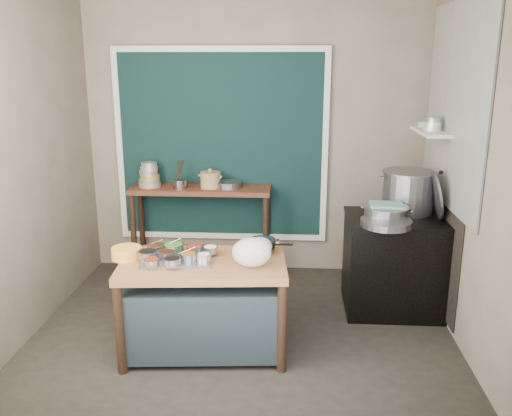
# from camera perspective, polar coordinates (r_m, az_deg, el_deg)

# --- Properties ---
(floor) EXTENTS (3.50, 3.00, 0.02)m
(floor) POSITION_cam_1_polar(r_m,az_deg,el_deg) (4.70, -1.39, -13.03)
(floor) COLOR black
(floor) RESTS_ON ground
(back_wall) EXTENTS (3.50, 0.02, 2.80)m
(back_wall) POSITION_cam_1_polar(r_m,az_deg,el_deg) (5.70, -0.11, 7.04)
(back_wall) COLOR #7A6D5E
(back_wall) RESTS_ON floor
(left_wall) EXTENTS (0.02, 3.00, 2.80)m
(left_wall) POSITION_cam_1_polar(r_m,az_deg,el_deg) (4.72, -23.38, 4.02)
(left_wall) COLOR #7A6D5E
(left_wall) RESTS_ON floor
(right_wall) EXTENTS (0.02, 3.00, 2.80)m
(right_wall) POSITION_cam_1_polar(r_m,az_deg,el_deg) (4.42, 21.88, 3.48)
(right_wall) COLOR #7A6D5E
(right_wall) RESTS_ON floor
(curtain_panel) EXTENTS (2.10, 0.02, 1.90)m
(curtain_panel) POSITION_cam_1_polar(r_m,az_deg,el_deg) (5.71, -3.67, 6.50)
(curtain_panel) COLOR black
(curtain_panel) RESTS_ON back_wall
(curtain_frame) EXTENTS (2.22, 0.03, 2.02)m
(curtain_frame) POSITION_cam_1_polar(r_m,az_deg,el_deg) (5.70, -3.68, 6.49)
(curtain_frame) COLOR beige
(curtain_frame) RESTS_ON back_wall
(tile_panel) EXTENTS (0.02, 1.70, 1.70)m
(tile_panel) POSITION_cam_1_polar(r_m,az_deg,el_deg) (4.87, 20.18, 10.02)
(tile_panel) COLOR #B2B2AA
(tile_panel) RESTS_ON right_wall
(soot_patch) EXTENTS (0.01, 1.30, 1.30)m
(soot_patch) POSITION_cam_1_polar(r_m,az_deg,el_deg) (5.19, 18.78, -2.59)
(soot_patch) COLOR black
(soot_patch) RESTS_ON right_wall
(wall_shelf) EXTENTS (0.22, 0.70, 0.03)m
(wall_shelf) POSITION_cam_1_polar(r_m,az_deg,el_deg) (5.16, 17.89, 7.66)
(wall_shelf) COLOR beige
(wall_shelf) RESTS_ON right_wall
(prep_table) EXTENTS (1.31, 0.82, 0.75)m
(prep_table) POSITION_cam_1_polar(r_m,az_deg,el_deg) (4.30, -5.47, -10.24)
(prep_table) COLOR brown
(prep_table) RESTS_ON floor
(back_counter) EXTENTS (1.45, 0.40, 0.95)m
(back_counter) POSITION_cam_1_polar(r_m,az_deg,el_deg) (5.75, -5.74, -2.44)
(back_counter) COLOR #4F2716
(back_counter) RESTS_ON floor
(stove_block) EXTENTS (0.90, 0.68, 0.85)m
(stove_block) POSITION_cam_1_polar(r_m,az_deg,el_deg) (5.10, 14.53, -5.85)
(stove_block) COLOR black
(stove_block) RESTS_ON floor
(stove_top) EXTENTS (0.92, 0.69, 0.03)m
(stove_top) POSITION_cam_1_polar(r_m,az_deg,el_deg) (4.96, 14.87, -1.10)
(stove_top) COLOR black
(stove_top) RESTS_ON stove_block
(condiment_tray) EXTENTS (0.57, 0.44, 0.02)m
(condiment_tray) POSITION_cam_1_polar(r_m,az_deg,el_deg) (4.18, -8.37, -5.32)
(condiment_tray) COLOR gray
(condiment_tray) RESTS_ON prep_table
(condiment_bowls) EXTENTS (0.58, 0.43, 0.07)m
(condiment_bowls) POSITION_cam_1_polar(r_m,az_deg,el_deg) (4.18, -8.67, -4.73)
(condiment_bowls) COLOR gray
(condiment_bowls) RESTS_ON condiment_tray
(yellow_basin) EXTENTS (0.30, 0.30, 0.09)m
(yellow_basin) POSITION_cam_1_polar(r_m,az_deg,el_deg) (4.28, -13.47, -4.61)
(yellow_basin) COLOR gold
(yellow_basin) RESTS_ON prep_table
(saucepan) EXTENTS (0.22, 0.22, 0.11)m
(saucepan) POSITION_cam_1_polar(r_m,az_deg,el_deg) (4.28, 0.73, -3.99)
(saucepan) COLOR gray
(saucepan) RESTS_ON prep_table
(plastic_bag_a) EXTENTS (0.34, 0.31, 0.22)m
(plastic_bag_a) POSITION_cam_1_polar(r_m,az_deg,el_deg) (3.99, -0.47, -4.68)
(plastic_bag_a) COLOR white
(plastic_bag_a) RESTS_ON prep_table
(plastic_bag_b) EXTENTS (0.25, 0.23, 0.15)m
(plastic_bag_b) POSITION_cam_1_polar(r_m,az_deg,el_deg) (4.22, 0.38, -4.06)
(plastic_bag_b) COLOR white
(plastic_bag_b) RESTS_ON prep_table
(bowl_stack) EXTENTS (0.23, 0.23, 0.26)m
(bowl_stack) POSITION_cam_1_polar(r_m,az_deg,el_deg) (5.72, -11.18, 3.33)
(bowl_stack) COLOR tan
(bowl_stack) RESTS_ON back_counter
(utensil_cup) EXTENTS (0.16, 0.16, 0.09)m
(utensil_cup) POSITION_cam_1_polar(r_m,az_deg,el_deg) (5.60, -7.98, 2.51)
(utensil_cup) COLOR gray
(utensil_cup) RESTS_ON back_counter
(ceramic_crock) EXTENTS (0.28, 0.28, 0.15)m
(ceramic_crock) POSITION_cam_1_polar(r_m,az_deg,el_deg) (5.58, -4.82, 2.87)
(ceramic_crock) COLOR #957D51
(ceramic_crock) RESTS_ON back_counter
(wide_bowl) EXTENTS (0.34, 0.34, 0.07)m
(wide_bowl) POSITION_cam_1_polar(r_m,az_deg,el_deg) (5.58, -2.92, 2.48)
(wide_bowl) COLOR gray
(wide_bowl) RESTS_ON back_counter
(stock_pot) EXTENTS (0.53, 0.53, 0.38)m
(stock_pot) POSITION_cam_1_polar(r_m,az_deg,el_deg) (5.10, 15.69, 1.66)
(stock_pot) COLOR gray
(stock_pot) RESTS_ON stove_top
(pot_lid) EXTENTS (0.13, 0.43, 0.42)m
(pot_lid) POSITION_cam_1_polar(r_m,az_deg,el_deg) (4.96, 18.47, 1.31)
(pot_lid) COLOR gray
(pot_lid) RESTS_ON stove_top
(steamer) EXTENTS (0.50, 0.50, 0.13)m
(steamer) POSITION_cam_1_polar(r_m,az_deg,el_deg) (4.80, 13.52, -0.56)
(steamer) COLOR gray
(steamer) RESTS_ON stove_top
(green_cloth) EXTENTS (0.29, 0.23, 0.02)m
(green_cloth) POSITION_cam_1_polar(r_m,az_deg,el_deg) (4.78, 13.58, 0.32)
(green_cloth) COLOR #609E91
(green_cloth) RESTS_ON steamer
(shallow_pan) EXTENTS (0.56, 0.56, 0.06)m
(shallow_pan) POSITION_cam_1_polar(r_m,az_deg,el_deg) (4.65, 13.54, -1.53)
(shallow_pan) COLOR gray
(shallow_pan) RESTS_ON stove_top
(shelf_bowl_stack) EXTENTS (0.15, 0.15, 0.12)m
(shelf_bowl_stack) POSITION_cam_1_polar(r_m,az_deg,el_deg) (5.08, 18.15, 8.35)
(shelf_bowl_stack) COLOR silver
(shelf_bowl_stack) RESTS_ON wall_shelf
(shelf_bowl_green) EXTENTS (0.17, 0.17, 0.05)m
(shelf_bowl_green) POSITION_cam_1_polar(r_m,az_deg,el_deg) (5.35, 17.43, 8.40)
(shelf_bowl_green) COLOR gray
(shelf_bowl_green) RESTS_ON wall_shelf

